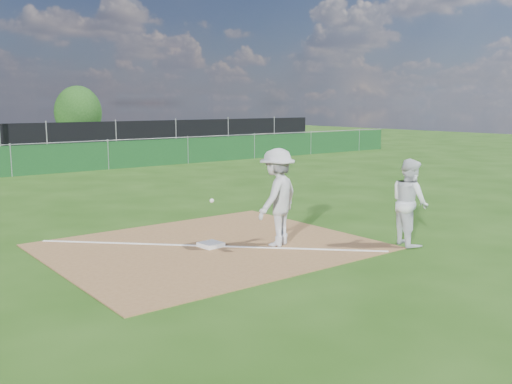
% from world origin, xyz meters
% --- Properties ---
extents(ground, '(90.00, 90.00, 0.00)m').
position_xyz_m(ground, '(0.00, 10.00, 0.00)').
color(ground, '#1D420E').
rests_on(ground, ground).
extents(infield_dirt, '(6.00, 5.00, 0.02)m').
position_xyz_m(infield_dirt, '(0.00, 1.00, 0.01)').
color(infield_dirt, brown).
rests_on(infield_dirt, ground).
extents(foul_line, '(5.01, 5.01, 0.01)m').
position_xyz_m(foul_line, '(0.00, 1.00, 0.03)').
color(foul_line, white).
rests_on(foul_line, infield_dirt).
extents(green_fence, '(44.00, 0.05, 1.20)m').
position_xyz_m(green_fence, '(0.00, 15.00, 0.60)').
color(green_fence, '#0F3A17').
rests_on(green_fence, ground).
extents(first_base, '(0.44, 0.44, 0.09)m').
position_xyz_m(first_base, '(-0.00, 0.95, 0.06)').
color(first_base, white).
rests_on(first_base, infield_dirt).
extents(play_at_first, '(2.24, 1.15, 1.94)m').
position_xyz_m(play_at_first, '(1.14, 0.26, 0.99)').
color(play_at_first, silver).
rests_on(play_at_first, infield_dirt).
extents(runner, '(0.95, 1.05, 1.75)m').
position_xyz_m(runner, '(3.29, -1.31, 0.88)').
color(runner, silver).
rests_on(runner, ground).
extents(car_right, '(5.07, 3.69, 1.36)m').
position_xyz_m(car_right, '(3.65, 27.26, 0.69)').
color(car_right, black).
rests_on(car_right, parking_lot).
extents(tree_right, '(3.51, 3.51, 4.16)m').
position_xyz_m(tree_right, '(10.13, 34.39, 2.14)').
color(tree_right, '#382316').
rests_on(tree_right, ground).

